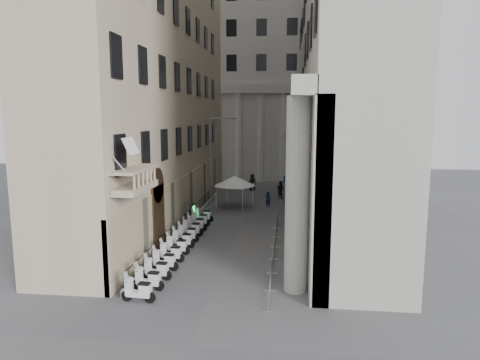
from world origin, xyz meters
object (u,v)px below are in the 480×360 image
object	(u,v)px
street_lamp	(214,152)
pedestrian_a	(268,199)
pedestrian_b	(281,190)
scooter_0	(139,302)
security_tent	(232,180)
info_kiosk	(192,214)

from	to	relation	value
street_lamp	pedestrian_a	world-z (taller)	street_lamp
pedestrian_b	scooter_0	bearing A→B (deg)	117.05
pedestrian_a	pedestrian_b	bearing A→B (deg)	-81.97
security_tent	pedestrian_a	bearing A→B (deg)	4.46
street_lamp	pedestrian_a	xyz separation A→B (m)	(5.71, -1.77, -4.50)
info_kiosk	pedestrian_a	xyz separation A→B (m)	(6.04, 7.29, -0.07)
scooter_0	pedestrian_a	world-z (taller)	pedestrian_a
pedestrian_a	pedestrian_b	xyz separation A→B (m)	(1.15, 4.59, 0.19)
scooter_0	street_lamp	distance (m)	25.03
security_tent	street_lamp	xyz separation A→B (m)	(-2.14, 2.05, 2.61)
info_kiosk	security_tent	bearing A→B (deg)	74.75
scooter_0	street_lamp	bearing A→B (deg)	5.36
scooter_0	security_tent	bearing A→B (deg)	0.00
street_lamp	security_tent	bearing A→B (deg)	-68.76
pedestrian_b	info_kiosk	bearing A→B (deg)	99.01
info_kiosk	pedestrian_a	size ratio (longest dim) A/B	1.08
security_tent	street_lamp	world-z (taller)	street_lamp
street_lamp	pedestrian_b	world-z (taller)	street_lamp
scooter_0	info_kiosk	distance (m)	15.44
street_lamp	pedestrian_b	distance (m)	8.59
scooter_0	pedestrian_b	size ratio (longest dim) A/B	0.77
info_kiosk	pedestrian_a	distance (m)	9.47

